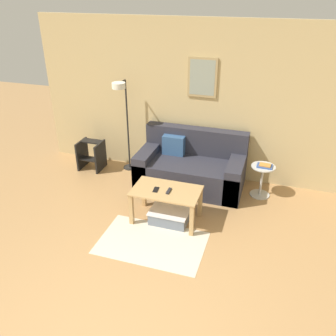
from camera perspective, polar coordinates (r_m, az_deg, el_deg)
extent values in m
cube|color=tan|center=(5.83, 5.19, 10.47)|extent=(5.60, 0.06, 2.55)
cube|color=tan|center=(5.68, 5.53, 14.25)|extent=(0.46, 0.02, 0.61)
cube|color=#939E8E|center=(5.67, 5.51, 14.23)|extent=(0.39, 0.01, 0.54)
cube|color=beige|center=(4.69, -2.61, -11.86)|extent=(1.36, 0.87, 0.01)
cube|color=#2D2D38|center=(5.78, 3.59, -0.93)|extent=(1.69, 0.88, 0.45)
cube|color=#2D2D38|center=(5.88, 4.55, 4.40)|extent=(1.69, 0.20, 0.44)
cube|color=#2D2D38|center=(5.95, -3.17, 0.60)|extent=(0.24, 0.88, 0.57)
cube|color=#2D2D38|center=(5.64, 10.75, -1.45)|extent=(0.24, 0.88, 0.57)
cube|color=#335684|center=(5.84, 0.90, 3.66)|extent=(0.36, 0.14, 0.32)
cube|color=tan|center=(4.84, -0.28, -3.66)|extent=(0.93, 0.55, 0.02)
cube|color=tan|center=(4.91, -5.91, -6.61)|extent=(0.06, 0.06, 0.46)
cube|color=tan|center=(4.68, 3.84, -8.43)|extent=(0.06, 0.06, 0.46)
cube|color=tan|center=(5.28, -3.88, -3.87)|extent=(0.06, 0.06, 0.46)
cube|color=tan|center=(5.07, 5.18, -5.40)|extent=(0.06, 0.06, 0.46)
cube|color=slate|center=(5.01, 0.28, -7.72)|extent=(0.52, 0.38, 0.17)
cube|color=silver|center=(4.96, 0.28, -6.84)|extent=(0.54, 0.40, 0.02)
cylinder|color=black|center=(6.48, -6.12, 0.14)|extent=(0.23, 0.23, 0.02)
cylinder|color=black|center=(6.16, -6.49, 6.74)|extent=(0.03, 0.03, 1.57)
cylinder|color=black|center=(5.82, -7.41, 13.57)|extent=(0.02, 0.25, 0.02)
cylinder|color=white|center=(5.71, -7.93, 12.98)|extent=(0.21, 0.21, 0.09)
cylinder|color=silver|center=(5.82, 14.47, -4.12)|extent=(0.31, 0.31, 0.01)
cylinder|color=silver|center=(5.70, 14.75, -2.01)|extent=(0.04, 0.04, 0.48)
cylinder|color=silver|center=(5.58, 15.05, 0.21)|extent=(0.36, 0.36, 0.02)
cube|color=#335199|center=(5.56, 15.24, 0.30)|extent=(0.23, 0.17, 0.02)
cube|color=#D18438|center=(5.55, 15.30, 0.46)|extent=(0.18, 0.13, 0.02)
cube|color=#232328|center=(4.79, 0.12, -3.69)|extent=(0.04, 0.15, 0.02)
cube|color=black|center=(4.84, -1.95, -3.48)|extent=(0.08, 0.15, 0.01)
cube|color=black|center=(6.56, -13.60, 2.21)|extent=(0.03, 0.39, 0.51)
cube|color=black|center=(6.39, -10.76, 1.81)|extent=(0.03, 0.39, 0.51)
cube|color=black|center=(6.44, -12.45, 1.44)|extent=(0.34, 0.17, 0.02)
cube|color=black|center=(6.43, -12.13, 4.23)|extent=(0.34, 0.17, 0.02)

